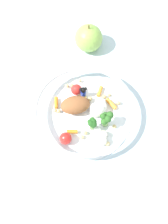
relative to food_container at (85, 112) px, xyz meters
The scene contains 3 objects.
ground_plane 0.04m from the food_container, 140.48° to the right, with size 2.40×2.40×0.00m, color silver.
food_container is the anchor object (origin of this frame).
loose_apple 0.23m from the food_container, 67.58° to the left, with size 0.08×0.08×0.09m.
Camera 1 is at (-0.10, -0.30, 0.72)m, focal length 48.29 mm.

